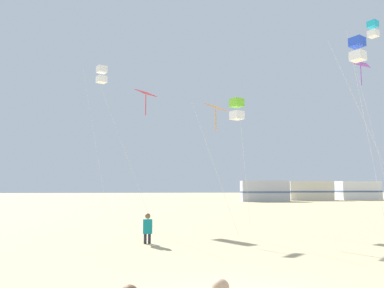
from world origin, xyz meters
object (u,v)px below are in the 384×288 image
object	(u,v)px
kite_diamond_violet	(361,70)
kite_box_blue	(358,50)
kite_box_lime	(237,109)
kite_diamond_scarlet	(145,98)
kite_box_cyan	(373,30)
rv_van_cream	(310,191)
kite_box_white	(102,75)
rv_van_white	(358,191)
kite_flyer_standing	(148,228)
kite_diamond_orange	(216,111)
rv_van_silver	(265,191)

from	to	relation	value
kite_diamond_violet	kite_box_blue	world-z (taller)	kite_box_blue
kite_box_lime	kite_diamond_scarlet	size ratio (longest dim) A/B	0.95
kite_box_cyan	rv_van_cream	xyz separation A→B (m)	(7.62, 29.08, -11.66)
kite_box_white	kite_box_blue	distance (m)	15.97
kite_box_white	rv_van_cream	world-z (taller)	kite_box_white
kite_diamond_violet	rv_van_white	distance (m)	40.42
kite_flyer_standing	rv_van_white	world-z (taller)	rv_van_white
kite_diamond_orange	rv_van_white	xyz separation A→B (m)	(27.83, 35.87, -4.34)
kite_box_white	kite_diamond_orange	world-z (taller)	kite_box_white
kite_diamond_orange	kite_box_lime	bearing A→B (deg)	55.38
kite_flyer_standing	kite_diamond_orange	distance (m)	6.70
kite_diamond_scarlet	kite_diamond_orange	distance (m)	4.12
kite_diamond_scarlet	rv_van_silver	xyz separation A→B (m)	(15.53, 30.11, -5.40)
kite_diamond_scarlet	rv_van_white	size ratio (longest dim) A/B	1.10
rv_van_silver	rv_van_white	size ratio (longest dim) A/B	1.00
kite_diamond_violet	kite_box_cyan	distance (m)	7.86
kite_box_cyan	kite_diamond_orange	xyz separation A→B (m)	(-12.25, -6.15, -7.32)
kite_diamond_orange	rv_van_silver	bearing A→B (deg)	69.36
kite_diamond_orange	rv_van_cream	distance (m)	40.68
kite_diamond_scarlet	kite_diamond_violet	bearing A→B (deg)	-3.84
kite_box_cyan	rv_van_silver	distance (m)	28.48
kite_box_white	rv_van_silver	world-z (taller)	kite_box_white
kite_diamond_scarlet	rv_van_silver	bearing A→B (deg)	62.71
kite_diamond_orange	rv_van_silver	distance (m)	34.60
kite_box_lime	rv_van_cream	bearing A→B (deg)	60.95
kite_box_blue	rv_van_silver	xyz separation A→B (m)	(5.23, 32.89, -7.36)
rv_van_silver	rv_van_white	bearing A→B (deg)	17.36
kite_diamond_orange	kite_diamond_violet	bearing A→B (deg)	8.55
kite_flyer_standing	kite_box_white	size ratio (longest dim) A/B	0.11
kite_box_lime	rv_van_silver	distance (m)	32.07
kite_diamond_violet	kite_box_cyan	size ratio (longest dim) A/B	0.66
kite_box_white	rv_van_white	bearing A→B (deg)	39.21
kite_box_cyan	kite_diamond_scarlet	size ratio (longest dim) A/B	1.88
kite_box_white	kite_diamond_orange	xyz separation A→B (m)	(6.56, -7.81, -3.98)
kite_diamond_violet	rv_van_silver	world-z (taller)	kite_diamond_violet
kite_box_lime	rv_van_silver	world-z (taller)	kite_box_lime
kite_diamond_violet	kite_box_white	size ratio (longest dim) A/B	0.87
kite_box_cyan	rv_van_cream	size ratio (longest dim) A/B	2.08
kite_box_lime	kite_diamond_violet	bearing A→B (deg)	-8.62
kite_box_white	kite_diamond_scarlet	world-z (taller)	kite_box_white
kite_flyer_standing	kite_box_cyan	distance (m)	21.78
kite_box_lime	kite_box_cyan	bearing A→B (deg)	20.04
kite_box_cyan	kite_box_blue	bearing A→B (deg)	-127.87
kite_flyer_standing	rv_van_cream	bearing A→B (deg)	-123.24
kite_diamond_orange	kite_box_blue	size ratio (longest dim) A/B	0.66
kite_diamond_violet	rv_van_white	world-z (taller)	kite_diamond_violet
kite_flyer_standing	kite_box_blue	xyz separation A→B (m)	(9.98, 2.25, 8.14)
kite_diamond_orange	rv_van_white	world-z (taller)	kite_diamond_orange
kite_flyer_standing	kite_box_cyan	size ratio (longest dim) A/B	0.08
kite_diamond_orange	rv_van_silver	size ratio (longest dim) A/B	0.93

